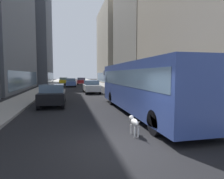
{
  "coord_description": "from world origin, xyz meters",
  "views": [
    {
      "loc": [
        -1.59,
        -5.9,
        2.38
      ],
      "look_at": [
        1.12,
        6.04,
        1.4
      ],
      "focal_mm": 30.64,
      "sensor_mm": 36.0,
      "label": 1
    }
  ],
  "objects_px": {
    "car_black_suv": "(53,95)",
    "car_yellow_taxi": "(64,81)",
    "car_blue_hatchback": "(71,82)",
    "car_red_coupe": "(81,81)",
    "transit_bus": "(143,84)",
    "dalmatian_dog": "(134,122)",
    "car_white_van": "(91,86)"
  },
  "relations": [
    {
      "from": "car_red_coupe",
      "to": "car_blue_hatchback",
      "type": "height_order",
      "value": "same"
    },
    {
      "from": "car_black_suv",
      "to": "car_blue_hatchback",
      "type": "height_order",
      "value": "same"
    },
    {
      "from": "transit_bus",
      "to": "car_red_coupe",
      "type": "xyz_separation_m",
      "value": [
        -1.6,
        33.7,
        -0.96
      ]
    },
    {
      "from": "car_white_van",
      "to": "car_blue_hatchback",
      "type": "relative_size",
      "value": 1.12
    },
    {
      "from": "car_black_suv",
      "to": "car_red_coupe",
      "type": "height_order",
      "value": "same"
    },
    {
      "from": "car_blue_hatchback",
      "to": "car_white_van",
      "type": "bearing_deg",
      "value": -79.51
    },
    {
      "from": "transit_bus",
      "to": "car_black_suv",
      "type": "bearing_deg",
      "value": 142.75
    },
    {
      "from": "car_white_van",
      "to": "car_black_suv",
      "type": "distance_m",
      "value": 9.95
    },
    {
      "from": "car_yellow_taxi",
      "to": "car_black_suv",
      "type": "bearing_deg",
      "value": -90.0
    },
    {
      "from": "transit_bus",
      "to": "dalmatian_dog",
      "type": "relative_size",
      "value": 11.98
    },
    {
      "from": "car_blue_hatchback",
      "to": "car_yellow_taxi",
      "type": "height_order",
      "value": "same"
    },
    {
      "from": "car_blue_hatchback",
      "to": "dalmatian_dog",
      "type": "bearing_deg",
      "value": -86.1
    },
    {
      "from": "car_white_van",
      "to": "car_blue_hatchback",
      "type": "xyz_separation_m",
      "value": [
        -2.4,
        12.96,
        -0.0
      ]
    },
    {
      "from": "transit_bus",
      "to": "dalmatian_dog",
      "type": "bearing_deg",
      "value": -115.93
    },
    {
      "from": "transit_bus",
      "to": "car_red_coupe",
      "type": "bearing_deg",
      "value": 92.72
    },
    {
      "from": "car_white_van",
      "to": "car_black_suv",
      "type": "height_order",
      "value": "same"
    },
    {
      "from": "car_black_suv",
      "to": "transit_bus",
      "type": "bearing_deg",
      "value": -37.25
    },
    {
      "from": "car_blue_hatchback",
      "to": "car_red_coupe",
      "type": "bearing_deg",
      "value": 71.94
    },
    {
      "from": "car_black_suv",
      "to": "car_yellow_taxi",
      "type": "relative_size",
      "value": 1.08
    },
    {
      "from": "car_yellow_taxi",
      "to": "car_red_coupe",
      "type": "bearing_deg",
      "value": -31.91
    },
    {
      "from": "car_blue_hatchback",
      "to": "dalmatian_dog",
      "type": "distance_m",
      "value": 30.38
    },
    {
      "from": "dalmatian_dog",
      "to": "transit_bus",
      "type": "bearing_deg",
      "value": 64.07
    },
    {
      "from": "dalmatian_dog",
      "to": "car_white_van",
      "type": "bearing_deg",
      "value": 88.9
    },
    {
      "from": "car_red_coupe",
      "to": "car_white_van",
      "type": "bearing_deg",
      "value": -90.0
    },
    {
      "from": "car_black_suv",
      "to": "car_blue_hatchback",
      "type": "bearing_deg",
      "value": 85.85
    },
    {
      "from": "car_white_van",
      "to": "car_blue_hatchback",
      "type": "distance_m",
      "value": 13.18
    },
    {
      "from": "car_black_suv",
      "to": "car_red_coupe",
      "type": "bearing_deg",
      "value": 82.26
    },
    {
      "from": "car_white_van",
      "to": "dalmatian_dog",
      "type": "relative_size",
      "value": 4.98
    },
    {
      "from": "car_blue_hatchback",
      "to": "dalmatian_dog",
      "type": "xyz_separation_m",
      "value": [
        2.07,
        -30.31,
        -0.31
      ]
    },
    {
      "from": "car_black_suv",
      "to": "car_red_coupe",
      "type": "relative_size",
      "value": 1.13
    },
    {
      "from": "car_red_coupe",
      "to": "car_blue_hatchback",
      "type": "distance_m",
      "value": 7.74
    },
    {
      "from": "car_yellow_taxi",
      "to": "car_white_van",
      "type": "bearing_deg",
      "value": -80.06
    }
  ]
}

